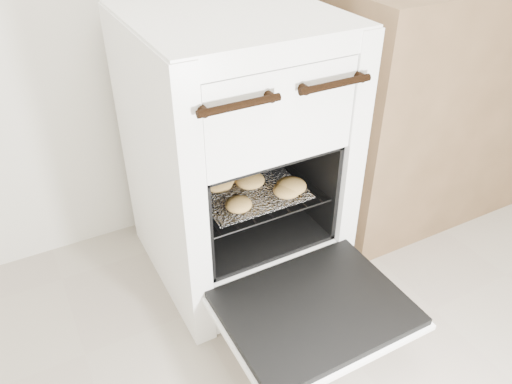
{
  "coord_description": "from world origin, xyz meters",
  "views": [
    {
      "loc": [
        -0.67,
        -0.0,
        1.18
      ],
      "look_at": [
        -0.1,
        1.06,
        0.36
      ],
      "focal_mm": 35.0,
      "sensor_mm": 36.0,
      "label": 1
    }
  ],
  "objects": [
    {
      "name": "foil_sheet",
      "position": [
        -0.1,
        1.12,
        0.34
      ],
      "size": [
        0.31,
        0.27,
        0.01
      ],
      "primitive_type": "cube",
      "color": "white",
      "rests_on": "oven_rack"
    },
    {
      "name": "baked_rolls",
      "position": [
        -0.1,
        1.11,
        0.37
      ],
      "size": [
        0.29,
        0.26,
        0.04
      ],
      "color": "tan",
      "rests_on": "foil_sheet"
    },
    {
      "name": "counter",
      "position": [
        0.69,
        1.25,
        0.43
      ],
      "size": [
        0.86,
        0.57,
        0.86
      ],
      "primitive_type": "cube",
      "rotation": [
        0.0,
        0.0,
        -0.0
      ],
      "color": "brown",
      "rests_on": "ground"
    },
    {
      "name": "oven_rack",
      "position": [
        -0.1,
        1.14,
        0.34
      ],
      "size": [
        0.4,
        0.38,
        0.01
      ],
      "color": "black",
      "rests_on": "stove"
    },
    {
      "name": "stove",
      "position": [
        -0.1,
        1.2,
        0.41
      ],
      "size": [
        0.55,
        0.61,
        0.84
      ],
      "color": "white",
      "rests_on": "ground"
    },
    {
      "name": "oven_door",
      "position": [
        -0.1,
        0.74,
        0.18
      ],
      "size": [
        0.49,
        0.38,
        0.03
      ],
      "color": "black",
      "rests_on": "stove"
    }
  ]
}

